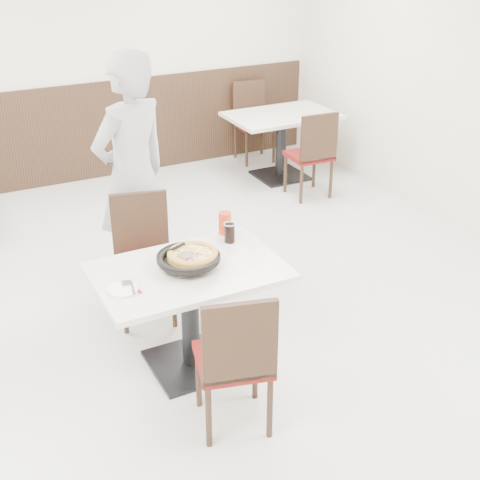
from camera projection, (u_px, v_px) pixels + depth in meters
name	position (u px, v px, depth m)	size (l,w,h in m)	color
floor	(199.00, 334.00, 4.92)	(7.00, 7.00, 0.00)	#A7A6A2
wall_back	(62.00, 57.00, 7.09)	(6.00, 0.04, 2.80)	beige
wainscot_back	(72.00, 135.00, 7.45)	(5.90, 0.03, 1.10)	black
main_table	(190.00, 319.00, 4.41)	(1.20, 0.80, 0.75)	silver
chair_near	(233.00, 356.00, 3.87)	(0.42, 0.42, 0.95)	black
chair_far	(144.00, 262.00, 4.91)	(0.42, 0.42, 0.95)	black
trivet	(194.00, 264.00, 4.27)	(0.13, 0.13, 0.04)	black
pizza_pan	(189.00, 262.00, 4.25)	(0.36, 0.36, 0.01)	black
pizza	(193.00, 256.00, 4.27)	(0.33, 0.33, 0.02)	gold
pizza_server	(185.00, 255.00, 4.22)	(0.07, 0.09, 0.00)	silver
napkin	(123.00, 291.00, 4.00)	(0.17, 0.17, 0.00)	white
side_plate	(123.00, 289.00, 4.00)	(0.18, 0.18, 0.01)	white
fork	(133.00, 288.00, 3.99)	(0.02, 0.17, 0.00)	silver
cola_glass	(230.00, 233.00, 4.57)	(0.07, 0.07, 0.13)	black
red_cup	(225.00, 223.00, 4.68)	(0.09, 0.09, 0.16)	red
diner_person	(132.00, 176.00, 5.13)	(0.70, 0.46, 1.93)	#B3B3B8
bg_table_right	(281.00, 146.00, 7.65)	(1.20, 0.80, 0.75)	silver
bg_chair_right_near	(309.00, 153.00, 7.10)	(0.42, 0.42, 0.95)	black
bg_chair_right_far	(255.00, 123.00, 8.12)	(0.42, 0.42, 0.95)	black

